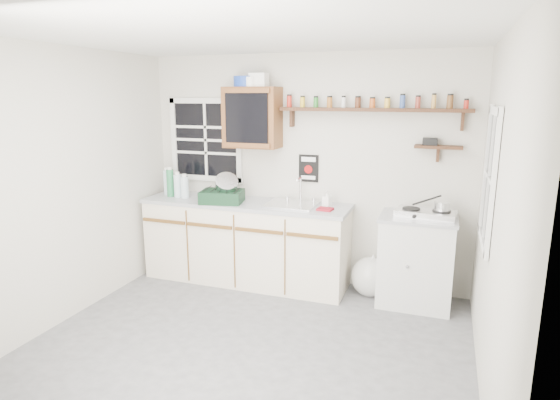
{
  "coord_description": "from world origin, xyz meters",
  "views": [
    {
      "loc": [
        1.45,
        -3.28,
        2.06
      ],
      "look_at": [
        0.09,
        0.55,
        1.15
      ],
      "focal_mm": 30.0,
      "sensor_mm": 36.0,
      "label": 1
    }
  ],
  "objects": [
    {
      "name": "upper_cabinet_clutter",
      "position": [
        -0.57,
        1.44,
        2.21
      ],
      "size": [
        0.37,
        0.24,
        0.14
      ],
      "color": "#1839A2",
      "rests_on": "upper_cabinet"
    },
    {
      "name": "hotplate",
      "position": [
        1.32,
        1.3,
        0.95
      ],
      "size": [
        0.59,
        0.37,
        0.08
      ],
      "rotation": [
        0.0,
        0.0,
        -0.12
      ],
      "color": "silver",
      "rests_on": "right_cabinet"
    },
    {
      "name": "water_bottles",
      "position": [
        -1.45,
        1.28,
        1.06
      ],
      "size": [
        0.37,
        0.17,
        0.34
      ],
      "color": "silver",
      "rests_on": "main_cabinet"
    },
    {
      "name": "dish_rack",
      "position": [
        -0.79,
        1.18,
        1.03
      ],
      "size": [
        0.5,
        0.42,
        0.33
      ],
      "rotation": [
        0.0,
        0.0,
        0.21
      ],
      "color": "black",
      "rests_on": "main_cabinet"
    },
    {
      "name": "saucepan",
      "position": [
        1.45,
        1.31,
        1.03
      ],
      "size": [
        0.36,
        0.21,
        0.16
      ],
      "rotation": [
        0.0,
        0.0,
        -0.39
      ],
      "color": "silver",
      "rests_on": "hotplate"
    },
    {
      "name": "secondary_shelf",
      "position": [
        1.36,
        1.52,
        1.58
      ],
      "size": [
        0.45,
        0.16,
        0.24
      ],
      "color": "black",
      "rests_on": "wall_back"
    },
    {
      "name": "trash_bag",
      "position": [
        0.8,
        1.38,
        0.2
      ],
      "size": [
        0.41,
        0.37,
        0.47
      ],
      "color": "beige",
      "rests_on": "floor"
    },
    {
      "name": "main_cabinet",
      "position": [
        -0.58,
        1.3,
        0.46
      ],
      "size": [
        2.31,
        0.63,
        0.92
      ],
      "color": "beige",
      "rests_on": "floor"
    },
    {
      "name": "room",
      "position": [
        0.0,
        0.0,
        1.25
      ],
      "size": [
        3.64,
        3.24,
        2.54
      ],
      "color": "#4D4D4F",
      "rests_on": "ground"
    },
    {
      "name": "warning_sign",
      "position": [
        0.05,
        1.59,
        1.28
      ],
      "size": [
        0.22,
        0.02,
        0.3
      ],
      "color": "black",
      "rests_on": "wall_back"
    },
    {
      "name": "upper_cabinet",
      "position": [
        -0.55,
        1.44,
        1.82
      ],
      "size": [
        0.6,
        0.32,
        0.65
      ],
      "color": "#5E2F17",
      "rests_on": "wall_back"
    },
    {
      "name": "spice_shelf",
      "position": [
        0.72,
        1.51,
        1.93
      ],
      "size": [
        1.91,
        0.18,
        0.35
      ],
      "color": "black",
      "rests_on": "wall_back"
    },
    {
      "name": "window_back",
      "position": [
        -1.2,
        1.59,
        1.55
      ],
      "size": [
        0.93,
        0.03,
        0.98
      ],
      "color": "black",
      "rests_on": "wall_back"
    },
    {
      "name": "rag",
      "position": [
        0.34,
        1.21,
        0.93
      ],
      "size": [
        0.16,
        0.14,
        0.02
      ],
      "primitive_type": "cube",
      "rotation": [
        0.0,
        0.0,
        -0.09
      ],
      "color": "maroon",
      "rests_on": "main_cabinet"
    },
    {
      "name": "sink",
      "position": [
        -0.05,
        1.3,
        0.93
      ],
      "size": [
        0.52,
        0.44,
        0.29
      ],
      "color": "silver",
      "rests_on": "main_cabinet"
    },
    {
      "name": "window_right",
      "position": [
        1.79,
        0.55,
        1.45
      ],
      "size": [
        0.03,
        0.78,
        1.08
      ],
      "color": "black",
      "rests_on": "wall_back"
    },
    {
      "name": "right_cabinet",
      "position": [
        1.25,
        1.32,
        0.46
      ],
      "size": [
        0.73,
        0.57,
        0.91
      ],
      "color": "silver",
      "rests_on": "floor"
    },
    {
      "name": "soap_bottle",
      "position": [
        0.32,
        1.37,
        1.0
      ],
      "size": [
        0.09,
        0.09,
        0.17
      ],
      "primitive_type": "imported",
      "rotation": [
        0.0,
        0.0,
        -0.26
      ],
      "color": "white",
      "rests_on": "main_cabinet"
    }
  ]
}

